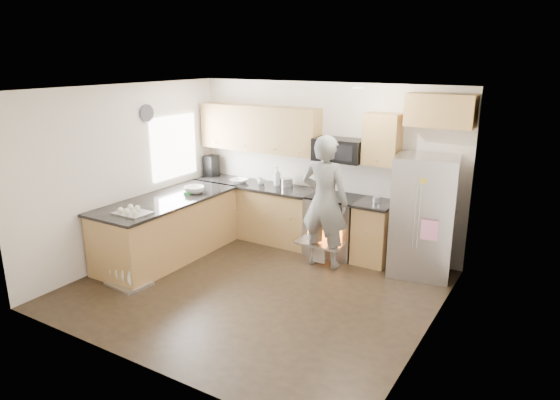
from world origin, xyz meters
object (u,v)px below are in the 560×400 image
Objects in this scene: stove_range at (334,212)px; refrigerator at (423,217)px; person at (325,202)px; dish_rack at (129,278)px.

refrigerator is at bearing -2.92° from stove_range.
person reaches higher than dish_rack.
person is 2.91m from dish_rack.
stove_range is 3.11× the size of dish_rack.
person is at bearing 45.38° from dish_rack.
refrigerator is at bearing 36.41° from dish_rack.
person is (-1.30, -0.42, 0.12)m from refrigerator.
refrigerator is 2.94× the size of dish_rack.
dish_rack is (-3.25, -2.39, -0.76)m from refrigerator.
person reaches higher than refrigerator.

